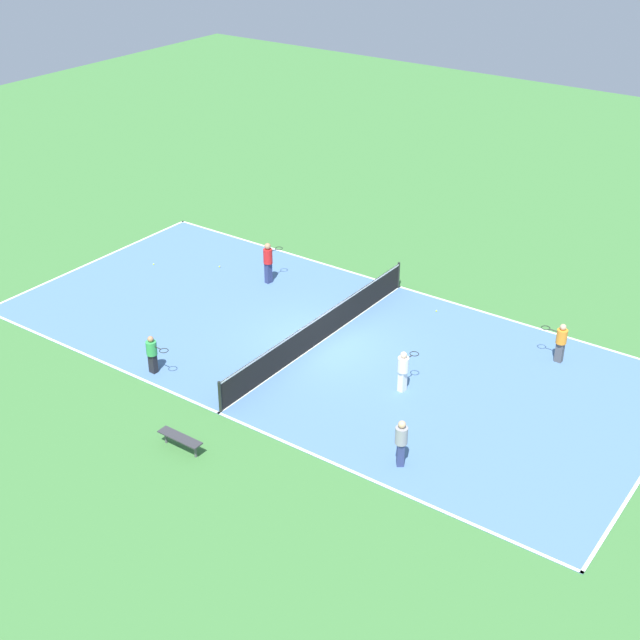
{
  "coord_description": "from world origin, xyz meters",
  "views": [
    {
      "loc": [
        22.07,
        15.76,
        15.66
      ],
      "look_at": [
        0.0,
        0.0,
        0.9
      ],
      "focal_mm": 50.0,
      "sensor_mm": 36.0,
      "label": 1
    }
  ],
  "objects_px": {
    "tennis_ball_far_baseline": "(436,311)",
    "tennis_ball_midcourt": "(154,264)",
    "player_baseline_gray": "(401,440)",
    "player_far_green": "(152,352)",
    "bench": "(180,439)",
    "player_coach_red": "(268,260)",
    "player_center_orange": "(561,340)",
    "tennis_net": "(320,328)",
    "player_near_white": "(403,369)",
    "tennis_ball_right_alley": "(219,267)"
  },
  "relations": [
    {
      "from": "player_baseline_gray",
      "to": "tennis_ball_far_baseline",
      "type": "height_order",
      "value": "player_baseline_gray"
    },
    {
      "from": "player_near_white",
      "to": "player_coach_red",
      "type": "bearing_deg",
      "value": 70.76
    },
    {
      "from": "tennis_net",
      "to": "player_coach_red",
      "type": "xyz_separation_m",
      "value": [
        -2.69,
        -4.43,
        0.43
      ]
    },
    {
      "from": "player_far_green",
      "to": "player_center_orange",
      "type": "bearing_deg",
      "value": 40.83
    },
    {
      "from": "player_near_white",
      "to": "tennis_ball_right_alley",
      "type": "bearing_deg",
      "value": 76.24
    },
    {
      "from": "player_center_orange",
      "to": "tennis_ball_midcourt",
      "type": "xyz_separation_m",
      "value": [
        2.45,
        -16.65,
        -0.77
      ]
    },
    {
      "from": "bench",
      "to": "player_coach_red",
      "type": "relative_size",
      "value": 0.87
    },
    {
      "from": "player_baseline_gray",
      "to": "player_coach_red",
      "type": "distance_m",
      "value": 12.47
    },
    {
      "from": "player_near_white",
      "to": "player_coach_red",
      "type": "relative_size",
      "value": 0.84
    },
    {
      "from": "player_baseline_gray",
      "to": "player_far_green",
      "type": "bearing_deg",
      "value": -123.38
    },
    {
      "from": "player_near_white",
      "to": "player_center_orange",
      "type": "bearing_deg",
      "value": -31.54
    },
    {
      "from": "tennis_ball_right_alley",
      "to": "player_center_orange",
      "type": "bearing_deg",
      "value": 94.14
    },
    {
      "from": "tennis_net",
      "to": "player_near_white",
      "type": "distance_m",
      "value": 4.08
    },
    {
      "from": "tennis_ball_right_alley",
      "to": "player_near_white",
      "type": "bearing_deg",
      "value": 71.76
    },
    {
      "from": "player_baseline_gray",
      "to": "tennis_ball_midcourt",
      "type": "relative_size",
      "value": 21.85
    },
    {
      "from": "player_coach_red",
      "to": "tennis_ball_midcourt",
      "type": "bearing_deg",
      "value": 116.07
    },
    {
      "from": "player_coach_red",
      "to": "tennis_ball_midcourt",
      "type": "xyz_separation_m",
      "value": [
        1.5,
        -4.9,
        -0.94
      ]
    },
    {
      "from": "player_coach_red",
      "to": "player_near_white",
      "type": "bearing_deg",
      "value": -104.68
    },
    {
      "from": "tennis_net",
      "to": "player_near_white",
      "type": "height_order",
      "value": "player_near_white"
    },
    {
      "from": "tennis_net",
      "to": "player_far_green",
      "type": "height_order",
      "value": "player_far_green"
    },
    {
      "from": "bench",
      "to": "tennis_ball_right_alley",
      "type": "xyz_separation_m",
      "value": [
        -10.01,
        -7.28,
        -0.33
      ]
    },
    {
      "from": "bench",
      "to": "player_far_green",
      "type": "height_order",
      "value": "player_far_green"
    },
    {
      "from": "player_center_orange",
      "to": "bench",
      "type": "bearing_deg",
      "value": 60.13
    },
    {
      "from": "player_center_orange",
      "to": "tennis_ball_midcourt",
      "type": "distance_m",
      "value": 16.84
    },
    {
      "from": "player_far_green",
      "to": "tennis_ball_far_baseline",
      "type": "relative_size",
      "value": 20.0
    },
    {
      "from": "bench",
      "to": "player_coach_red",
      "type": "bearing_deg",
      "value": 115.22
    },
    {
      "from": "tennis_net",
      "to": "tennis_ball_far_baseline",
      "type": "bearing_deg",
      "value": 152.93
    },
    {
      "from": "player_far_green",
      "to": "player_baseline_gray",
      "type": "distance_m",
      "value": 9.21
    },
    {
      "from": "tennis_net",
      "to": "player_baseline_gray",
      "type": "distance_m",
      "value": 7.31
    },
    {
      "from": "player_far_green",
      "to": "player_baseline_gray",
      "type": "xyz_separation_m",
      "value": [
        -0.49,
        9.2,
        0.07
      ]
    },
    {
      "from": "player_baseline_gray",
      "to": "tennis_ball_midcourt",
      "type": "height_order",
      "value": "player_baseline_gray"
    },
    {
      "from": "tennis_ball_midcourt",
      "to": "tennis_ball_right_alley",
      "type": "height_order",
      "value": "same"
    },
    {
      "from": "tennis_net",
      "to": "tennis_ball_far_baseline",
      "type": "relative_size",
      "value": 156.86
    },
    {
      "from": "bench",
      "to": "player_far_green",
      "type": "xyz_separation_m",
      "value": [
        -2.58,
        -3.65,
        0.4
      ]
    },
    {
      "from": "tennis_net",
      "to": "tennis_ball_right_alley",
      "type": "bearing_deg",
      "value": -110.51
    },
    {
      "from": "tennis_net",
      "to": "tennis_ball_far_baseline",
      "type": "distance_m",
      "value": 4.93
    },
    {
      "from": "tennis_ball_right_alley",
      "to": "bench",
      "type": "bearing_deg",
      "value": 36.04
    },
    {
      "from": "tennis_ball_right_alley",
      "to": "player_coach_red",
      "type": "bearing_deg",
      "value": 91.96
    },
    {
      "from": "player_coach_red",
      "to": "tennis_ball_right_alley",
      "type": "distance_m",
      "value": 2.7
    },
    {
      "from": "player_center_orange",
      "to": "player_far_green",
      "type": "bearing_deg",
      "value": 40.97
    },
    {
      "from": "tennis_ball_right_alley",
      "to": "player_far_green",
      "type": "bearing_deg",
      "value": 26.08
    },
    {
      "from": "tennis_ball_far_baseline",
      "to": "player_center_orange",
      "type": "bearing_deg",
      "value": 81.8
    },
    {
      "from": "tennis_ball_far_baseline",
      "to": "tennis_ball_midcourt",
      "type": "bearing_deg",
      "value": -74.63
    },
    {
      "from": "player_center_orange",
      "to": "tennis_ball_far_baseline",
      "type": "bearing_deg",
      "value": -5.75
    },
    {
      "from": "tennis_ball_midcourt",
      "to": "tennis_ball_right_alley",
      "type": "relative_size",
      "value": 1.0
    },
    {
      "from": "player_coach_red",
      "to": "tennis_ball_midcourt",
      "type": "height_order",
      "value": "player_coach_red"
    },
    {
      "from": "tennis_net",
      "to": "bench",
      "type": "bearing_deg",
      "value": 2.54
    },
    {
      "from": "player_far_green",
      "to": "player_center_orange",
      "type": "relative_size",
      "value": 0.96
    },
    {
      "from": "tennis_ball_midcourt",
      "to": "tennis_net",
      "type": "bearing_deg",
      "value": 82.75
    },
    {
      "from": "tennis_ball_right_alley",
      "to": "tennis_ball_far_baseline",
      "type": "bearing_deg",
      "value": 100.87
    }
  ]
}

